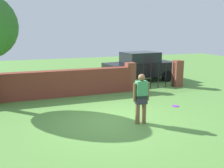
{
  "coord_description": "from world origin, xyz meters",
  "views": [
    {
      "loc": [
        -2.91,
        -7.53,
        2.95
      ],
      "look_at": [
        0.36,
        1.18,
        1.0
      ],
      "focal_mm": 41.06,
      "sensor_mm": 36.0,
      "label": 1
    }
  ],
  "objects": [
    {
      "name": "ground_plane",
      "position": [
        0.0,
        0.0,
        0.0
      ],
      "size": [
        40.0,
        40.0,
        0.0
      ],
      "primitive_type": "plane",
      "color": "#568C3D"
    },
    {
      "name": "brick_wall",
      "position": [
        -1.5,
        3.88,
        0.6
      ],
      "size": [
        7.48,
        0.5,
        1.2
      ],
      "primitive_type": "cube",
      "color": "brown",
      "rests_on": "ground"
    },
    {
      "name": "person",
      "position": [
        0.72,
        -0.5,
        0.9
      ],
      "size": [
        0.54,
        0.24,
        1.62
      ],
      "rotation": [
        0.0,
        0.0,
        3.07
      ],
      "color": "brown",
      "rests_on": "ground"
    },
    {
      "name": "fence_gate",
      "position": [
        3.73,
        3.88,
        0.7
      ],
      "size": [
        3.22,
        0.44,
        1.4
      ],
      "color": "brown",
      "rests_on": "ground"
    },
    {
      "name": "car",
      "position": [
        3.87,
        5.87,
        0.86
      ],
      "size": [
        4.36,
        2.28,
        1.72
      ],
      "rotation": [
        0.0,
        0.0,
        3.25
      ],
      "color": "black",
      "rests_on": "ground"
    },
    {
      "name": "frisbee_purple",
      "position": [
        2.87,
        0.72,
        0.01
      ],
      "size": [
        0.27,
        0.27,
        0.02
      ],
      "primitive_type": "cylinder",
      "color": "purple",
      "rests_on": "ground"
    }
  ]
}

